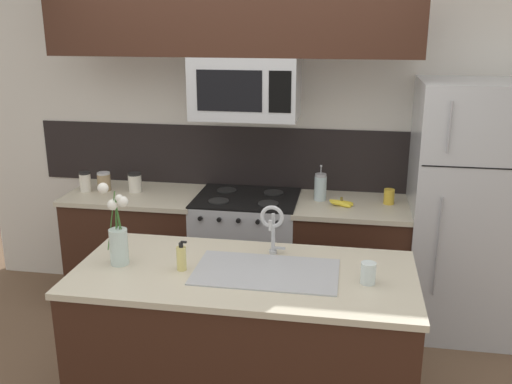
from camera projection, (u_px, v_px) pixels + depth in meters
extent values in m
plane|color=brown|center=(222.00, 375.00, 3.66)|extent=(10.00, 10.00, 0.00)
cube|color=silver|center=(293.00, 138.00, 4.44)|extent=(5.20, 0.10, 2.60)
cube|color=black|center=(254.00, 157.00, 4.48)|extent=(3.53, 0.01, 0.48)
cube|color=#381E14|center=(139.00, 250.00, 4.52)|extent=(0.99, 0.62, 0.88)
cube|color=beige|center=(135.00, 195.00, 4.39)|extent=(1.02, 0.65, 0.03)
cube|color=#381E14|center=(350.00, 264.00, 4.25)|extent=(0.80, 0.62, 0.88)
cube|color=beige|center=(353.00, 206.00, 4.12)|extent=(0.83, 0.65, 0.03)
cube|color=#B7BABF|center=(247.00, 255.00, 4.38)|extent=(0.76, 0.62, 0.91)
cube|color=black|center=(247.00, 198.00, 4.24)|extent=(0.76, 0.62, 0.01)
cylinder|color=black|center=(219.00, 201.00, 4.14)|extent=(0.15, 0.15, 0.01)
cylinder|color=black|center=(268.00, 203.00, 4.08)|extent=(0.15, 0.15, 0.01)
cylinder|color=black|center=(227.00, 190.00, 4.40)|extent=(0.15, 0.15, 0.01)
cylinder|color=black|center=(274.00, 192.00, 4.34)|extent=(0.15, 0.15, 0.01)
cylinder|color=black|center=(200.00, 219.00, 4.00)|extent=(0.03, 0.02, 0.03)
cylinder|color=black|center=(219.00, 220.00, 3.98)|extent=(0.03, 0.02, 0.03)
cylinder|color=black|center=(238.00, 221.00, 3.95)|extent=(0.03, 0.02, 0.03)
cylinder|color=black|center=(258.00, 222.00, 3.93)|extent=(0.03, 0.02, 0.03)
cylinder|color=black|center=(277.00, 223.00, 3.91)|extent=(0.03, 0.02, 0.03)
cube|color=#B7BABF|center=(246.00, 88.00, 3.98)|extent=(0.74, 0.40, 0.43)
cube|color=black|center=(229.00, 91.00, 3.81)|extent=(0.45, 0.00, 0.28)
cube|color=black|center=(280.00, 92.00, 3.75)|extent=(0.15, 0.00, 0.28)
cube|color=#381E14|center=(231.00, 10.00, 3.82)|extent=(2.55, 0.34, 0.60)
cube|color=#B7BABF|center=(468.00, 210.00, 4.01)|extent=(0.81, 0.72, 1.81)
cube|color=black|center=(486.00, 168.00, 3.55)|extent=(0.78, 0.00, 0.01)
cylinder|color=#99999E|center=(450.00, 127.00, 3.50)|extent=(0.01, 0.01, 0.33)
cylinder|color=#99999E|center=(438.00, 247.00, 3.73)|extent=(0.01, 0.01, 0.69)
cylinder|color=silver|center=(85.00, 183.00, 4.41)|extent=(0.09, 0.09, 0.14)
cylinder|color=black|center=(84.00, 173.00, 4.38)|extent=(0.08, 0.08, 0.02)
cylinder|color=#997F5B|center=(104.00, 182.00, 4.43)|extent=(0.10, 0.10, 0.13)
cylinder|color=#B2B2B7|center=(103.00, 173.00, 4.41)|extent=(0.10, 0.10, 0.01)
cylinder|color=silver|center=(135.00, 183.00, 4.40)|extent=(0.10, 0.10, 0.13)
cylinder|color=black|center=(134.00, 174.00, 4.37)|extent=(0.10, 0.10, 0.01)
ellipsoid|color=yellow|center=(340.00, 203.00, 4.06)|extent=(0.17, 0.10, 0.06)
ellipsoid|color=yellow|center=(341.00, 203.00, 4.07)|extent=(0.18, 0.05, 0.06)
ellipsoid|color=yellow|center=(342.00, 204.00, 4.06)|extent=(0.18, 0.06, 0.06)
ellipsoid|color=yellow|center=(343.00, 203.00, 4.07)|extent=(0.17, 0.11, 0.06)
cylinder|color=brown|center=(341.00, 199.00, 4.06)|extent=(0.02, 0.02, 0.03)
cylinder|color=silver|center=(320.00, 188.00, 4.19)|extent=(0.09, 0.09, 0.18)
cylinder|color=#A3A3AA|center=(321.00, 175.00, 4.16)|extent=(0.08, 0.08, 0.02)
cylinder|color=#A3A3AA|center=(321.00, 170.00, 4.15)|extent=(0.01, 0.01, 0.05)
sphere|color=#A3A3AA|center=(321.00, 166.00, 4.14)|extent=(0.02, 0.02, 0.02)
cylinder|color=gold|center=(389.00, 197.00, 4.11)|extent=(0.08, 0.08, 0.11)
cube|color=#381E14|center=(245.00, 349.00, 3.17)|extent=(1.79, 0.82, 0.88)
cube|color=beige|center=(244.00, 274.00, 3.03)|extent=(1.82, 0.85, 0.03)
cube|color=#ADAFB5|center=(266.00, 272.00, 3.01)|extent=(0.76, 0.44, 0.01)
cube|color=#ADAFB5|center=(234.00, 283.00, 3.06)|extent=(0.30, 0.33, 0.15)
cube|color=#ADAFB5|center=(299.00, 288.00, 3.00)|extent=(0.30, 0.33, 0.15)
cylinder|color=#B7BABF|center=(273.00, 252.00, 3.25)|extent=(0.04, 0.04, 0.02)
cylinder|color=#B7BABF|center=(273.00, 232.00, 3.22)|extent=(0.02, 0.02, 0.22)
torus|color=#B7BABF|center=(272.00, 217.00, 3.13)|extent=(0.13, 0.02, 0.13)
cylinder|color=#B7BABF|center=(270.00, 225.00, 3.09)|extent=(0.02, 0.02, 0.06)
cube|color=#B7BABF|center=(279.00, 248.00, 3.24)|extent=(0.07, 0.01, 0.01)
cylinder|color=#DBCC75|center=(181.00, 258.00, 3.02)|extent=(0.05, 0.05, 0.13)
cylinder|color=black|center=(181.00, 245.00, 3.00)|extent=(0.02, 0.02, 0.02)
cube|color=black|center=(184.00, 242.00, 2.99)|extent=(0.03, 0.01, 0.01)
cylinder|color=silver|center=(368.00, 273.00, 2.87)|extent=(0.08, 0.08, 0.11)
cylinder|color=silver|center=(119.00, 247.00, 3.09)|extent=(0.10, 0.10, 0.20)
cylinder|color=silver|center=(120.00, 258.00, 3.11)|extent=(0.09, 0.09, 0.06)
cylinder|color=#386B2D|center=(111.00, 221.00, 3.07)|extent=(0.08, 0.04, 0.35)
sphere|color=white|center=(103.00, 188.00, 3.03)|extent=(0.06, 0.06, 0.06)
cylinder|color=#386B2D|center=(121.00, 228.00, 3.06)|extent=(0.04, 0.02, 0.29)
sphere|color=white|center=(123.00, 202.00, 3.02)|extent=(0.06, 0.06, 0.06)
cylinder|color=#386B2D|center=(116.00, 229.00, 3.06)|extent=(0.03, 0.01, 0.28)
sphere|color=white|center=(113.00, 205.00, 3.03)|extent=(0.06, 0.06, 0.06)
cylinder|color=#386B2D|center=(117.00, 228.00, 3.08)|extent=(0.03, 0.05, 0.27)
sphere|color=white|center=(115.00, 203.00, 3.07)|extent=(0.05, 0.05, 0.05)
cylinder|color=#386B2D|center=(119.00, 226.00, 3.05)|extent=(0.03, 0.01, 0.32)
sphere|color=white|center=(119.00, 198.00, 3.01)|extent=(0.04, 0.04, 0.04)
cylinder|color=#386B2D|center=(116.00, 230.00, 3.06)|extent=(0.03, 0.01, 0.27)
sphere|color=white|center=(112.00, 206.00, 3.02)|extent=(0.05, 0.05, 0.05)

